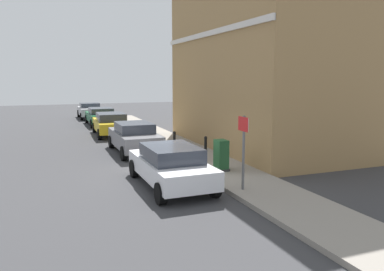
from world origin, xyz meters
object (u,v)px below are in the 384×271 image
at_px(utility_cabinet, 221,156).
at_px(street_sign, 243,141).
at_px(bollard_near_cabinet, 206,148).
at_px(car_silver, 90,110).
at_px(car_white, 171,165).
at_px(car_yellow, 111,123).
at_px(car_green, 101,116).
at_px(car_grey, 134,137).
at_px(bollard_far_kerb, 174,142).

xyz_separation_m(utility_cabinet, street_sign, (-0.45, -2.48, 0.98)).
bearing_deg(bollard_near_cabinet, utility_cabinet, -93.36).
bearing_deg(bollard_near_cabinet, car_silver, 96.83).
bearing_deg(car_white, car_yellow, -0.80).
bearing_deg(car_white, car_silver, -0.53).
relative_size(car_silver, street_sign, 1.70).
distance_m(car_yellow, bollard_near_cabinet, 9.77).
xyz_separation_m(car_green, car_silver, (-0.21, 5.25, 0.01)).
xyz_separation_m(car_grey, bollard_near_cabinet, (2.20, -3.52, -0.06)).
height_order(car_white, car_green, car_white).
xyz_separation_m(car_yellow, bollard_far_kerb, (1.60, -7.62, -0.04)).
bearing_deg(car_green, bollard_near_cabinet, -171.68).
height_order(car_white, car_silver, car_white).
bearing_deg(car_white, car_grey, -2.21).
bearing_deg(car_green, car_yellow, 178.46).
distance_m(car_yellow, street_sign, 13.81).
relative_size(car_white, bollard_far_kerb, 4.21).
bearing_deg(utility_cabinet, street_sign, -100.22).
xyz_separation_m(bollard_near_cabinet, bollard_far_kerb, (-0.74, 1.86, 0.00)).
bearing_deg(car_silver, bollard_near_cabinet, -173.11).
bearing_deg(street_sign, car_grey, 102.14).
distance_m(car_green, car_silver, 5.25).
xyz_separation_m(car_grey, bollard_far_kerb, (1.47, -1.66, -0.06)).
relative_size(car_grey, car_yellow, 1.00).
height_order(car_grey, utility_cabinet, car_grey).
height_order(car_silver, street_sign, street_sign).
bearing_deg(bollard_far_kerb, car_silver, 95.24).
height_order(car_yellow, bollard_near_cabinet, car_yellow).
bearing_deg(street_sign, car_green, 94.94).
xyz_separation_m(car_yellow, car_green, (0.14, 5.40, -0.04)).
xyz_separation_m(car_white, car_grey, (0.17, 6.10, 0.03)).
height_order(utility_cabinet, bollard_near_cabinet, utility_cabinet).
relative_size(bollard_far_kerb, street_sign, 0.45).
xyz_separation_m(utility_cabinet, bollard_far_kerb, (-0.64, 3.57, 0.02)).
bearing_deg(utility_cabinet, car_grey, 111.93).
height_order(car_grey, car_yellow, car_grey).
distance_m(car_white, bollard_near_cabinet, 3.51).
xyz_separation_m(car_white, street_sign, (1.82, -1.60, 0.93)).
distance_m(car_white, utility_cabinet, 2.44).
bearing_deg(car_yellow, bollard_far_kerb, -166.48).
xyz_separation_m(car_grey, car_silver, (-0.21, 16.61, -0.05)).
xyz_separation_m(car_yellow, utility_cabinet, (2.23, -11.19, -0.07)).
distance_m(car_silver, bollard_near_cabinet, 20.28).
bearing_deg(car_silver, car_white, -179.84).
relative_size(car_green, car_silver, 1.14).
relative_size(car_white, car_grey, 1.01).
relative_size(car_white, street_sign, 1.90).
relative_size(car_yellow, bollard_near_cabinet, 4.17).
bearing_deg(car_silver, street_sign, -175.56).
relative_size(car_yellow, car_green, 0.97).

